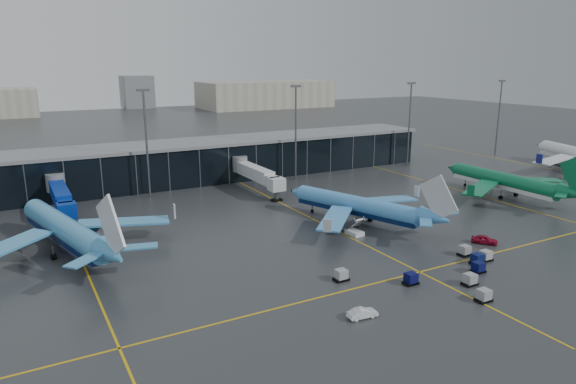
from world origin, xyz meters
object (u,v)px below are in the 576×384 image
airliner_arkefly (63,215)px  airliner_klm_near (356,195)px  baggage_carts (452,270)px  airliner_aer_lingus (504,172)px  service_van_white (362,313)px  mobile_airstair (355,231)px  service_van_red (484,239)px

airliner_arkefly → airliner_klm_near: bearing=-24.8°
airliner_klm_near → baggage_carts: bearing=-114.8°
airliner_klm_near → airliner_aer_lingus: airliner_aer_lingus is taller
airliner_aer_lingus → service_van_white: size_ratio=9.85×
baggage_carts → mobile_airstair: bearing=95.4°
baggage_carts → mobile_airstair: mobile_airstair is taller
baggage_carts → service_van_red: size_ratio=6.10×
service_van_white → mobile_airstair: bearing=-28.8°
baggage_carts → airliner_aer_lingus: bearing=31.7°
mobile_airstair → service_van_red: 23.04m
airliner_arkefly → airliner_klm_near: (52.75, -10.53, -0.67)m
service_van_red → service_van_white: 37.43m
airliner_klm_near → service_van_red: bearing=-78.3°
airliner_klm_near → service_van_red: size_ratio=8.51×
airliner_arkefly → airliner_klm_near: airliner_arkefly is taller
airliner_arkefly → airliner_aer_lingus: 96.87m
airliner_aer_lingus → mobile_airstair: bearing=-172.3°
airliner_arkefly → airliner_aer_lingus: airliner_arkefly is taller
airliner_klm_near → service_van_white: 40.04m
mobile_airstair → service_van_white: (-18.13, -26.60, -0.11)m
baggage_carts → airliner_klm_near: bearing=85.0°
airliner_arkefly → service_van_white: (30.05, -43.10, -5.87)m
airliner_arkefly → service_van_red: airliner_arkefly is taller
airliner_arkefly → mobile_airstair: airliner_arkefly is taller
airliner_arkefly → service_van_red: (65.64, -31.53, -5.77)m
service_van_white → airliner_aer_lingus: bearing=-58.2°
airliner_aer_lingus → service_van_red: bearing=-144.9°
airliner_arkefly → mobile_airstair: size_ratio=12.33×
airliner_klm_near → mobile_airstair: (-4.56, -5.97, -5.09)m
mobile_airstair → service_van_red: size_ratio=0.77×
service_van_red → airliner_klm_near: bearing=84.1°
baggage_carts → mobile_airstair: 22.27m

